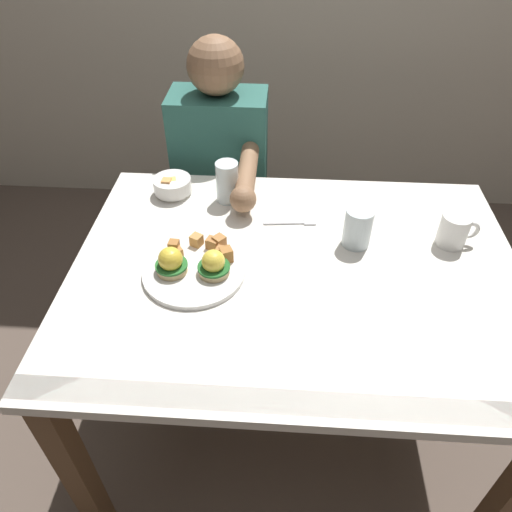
{
  "coord_description": "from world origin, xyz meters",
  "views": [
    {
      "loc": [
        -0.05,
        -0.94,
        1.6
      ],
      "look_at": [
        -0.11,
        0.0,
        0.78
      ],
      "focal_mm": 33.61,
      "sensor_mm": 36.0,
      "label": 1
    }
  ],
  "objects_px": {
    "diner_person": "(221,175)",
    "coffee_mug": "(455,229)",
    "eggs_benedict_plate": "(194,266)",
    "water_glass_far": "(227,184)",
    "fork": "(293,223)",
    "dining_table": "(294,297)",
    "water_glass_near": "(357,229)",
    "fruit_bowl": "(172,186)"
  },
  "relations": [
    {
      "from": "diner_person",
      "to": "coffee_mug",
      "type": "bearing_deg",
      "value": -33.2
    },
    {
      "from": "eggs_benedict_plate",
      "to": "water_glass_far",
      "type": "relative_size",
      "value": 2.07
    },
    {
      "from": "eggs_benedict_plate",
      "to": "fork",
      "type": "relative_size",
      "value": 1.73
    },
    {
      "from": "dining_table",
      "to": "water_glass_near",
      "type": "distance_m",
      "value": 0.26
    },
    {
      "from": "water_glass_near",
      "to": "diner_person",
      "type": "height_order",
      "value": "diner_person"
    },
    {
      "from": "eggs_benedict_plate",
      "to": "fruit_bowl",
      "type": "height_order",
      "value": "eggs_benedict_plate"
    },
    {
      "from": "coffee_mug",
      "to": "diner_person",
      "type": "bearing_deg",
      "value": 146.8
    },
    {
      "from": "fruit_bowl",
      "to": "diner_person",
      "type": "xyz_separation_m",
      "value": [
        0.12,
        0.27,
        -0.12
      ]
    },
    {
      "from": "eggs_benedict_plate",
      "to": "fork",
      "type": "xyz_separation_m",
      "value": [
        0.26,
        0.23,
        -0.02
      ]
    },
    {
      "from": "dining_table",
      "to": "diner_person",
      "type": "relative_size",
      "value": 1.05
    },
    {
      "from": "eggs_benedict_plate",
      "to": "water_glass_far",
      "type": "height_order",
      "value": "water_glass_far"
    },
    {
      "from": "water_glass_far",
      "to": "coffee_mug",
      "type": "bearing_deg",
      "value": -15.09
    },
    {
      "from": "dining_table",
      "to": "fork",
      "type": "height_order",
      "value": "fork"
    },
    {
      "from": "dining_table",
      "to": "eggs_benedict_plate",
      "type": "distance_m",
      "value": 0.3
    },
    {
      "from": "eggs_benedict_plate",
      "to": "fruit_bowl",
      "type": "xyz_separation_m",
      "value": [
        -0.13,
        0.36,
        0.01
      ]
    },
    {
      "from": "dining_table",
      "to": "eggs_benedict_plate",
      "type": "xyz_separation_m",
      "value": [
        -0.27,
        -0.03,
        0.13
      ]
    },
    {
      "from": "fork",
      "to": "water_glass_near",
      "type": "relative_size",
      "value": 1.37
    },
    {
      "from": "water_glass_far",
      "to": "fork",
      "type": "bearing_deg",
      "value": -28.24
    },
    {
      "from": "fork",
      "to": "coffee_mug",
      "type": "bearing_deg",
      "value": -8.24
    },
    {
      "from": "dining_table",
      "to": "coffee_mug",
      "type": "height_order",
      "value": "coffee_mug"
    },
    {
      "from": "diner_person",
      "to": "fruit_bowl",
      "type": "bearing_deg",
      "value": -113.99
    },
    {
      "from": "coffee_mug",
      "to": "fork",
      "type": "relative_size",
      "value": 0.71
    },
    {
      "from": "eggs_benedict_plate",
      "to": "water_glass_far",
      "type": "bearing_deg",
      "value": 81.61
    },
    {
      "from": "fruit_bowl",
      "to": "coffee_mug",
      "type": "height_order",
      "value": "coffee_mug"
    },
    {
      "from": "eggs_benedict_plate",
      "to": "diner_person",
      "type": "bearing_deg",
      "value": 90.98
    },
    {
      "from": "water_glass_near",
      "to": "fruit_bowl",
      "type": "bearing_deg",
      "value": 158.9
    },
    {
      "from": "dining_table",
      "to": "coffee_mug",
      "type": "distance_m",
      "value": 0.48
    },
    {
      "from": "fork",
      "to": "water_glass_far",
      "type": "height_order",
      "value": "water_glass_far"
    },
    {
      "from": "water_glass_near",
      "to": "water_glass_far",
      "type": "xyz_separation_m",
      "value": [
        -0.38,
        0.19,
        0.01
      ]
    },
    {
      "from": "water_glass_far",
      "to": "diner_person",
      "type": "xyz_separation_m",
      "value": [
        -0.06,
        0.29,
        -0.15
      ]
    },
    {
      "from": "water_glass_far",
      "to": "eggs_benedict_plate",
      "type": "bearing_deg",
      "value": -98.39
    },
    {
      "from": "water_glass_near",
      "to": "diner_person",
      "type": "distance_m",
      "value": 0.67
    },
    {
      "from": "water_glass_near",
      "to": "fork",
      "type": "bearing_deg",
      "value": 154.86
    },
    {
      "from": "diner_person",
      "to": "eggs_benedict_plate",
      "type": "bearing_deg",
      "value": -89.02
    },
    {
      "from": "water_glass_far",
      "to": "dining_table",
      "type": "bearing_deg",
      "value": -55.23
    },
    {
      "from": "coffee_mug",
      "to": "diner_person",
      "type": "height_order",
      "value": "diner_person"
    },
    {
      "from": "water_glass_near",
      "to": "water_glass_far",
      "type": "distance_m",
      "value": 0.43
    },
    {
      "from": "dining_table",
      "to": "water_glass_near",
      "type": "relative_size",
      "value": 10.51
    },
    {
      "from": "fork",
      "to": "water_glass_far",
      "type": "xyz_separation_m",
      "value": [
        -0.21,
        0.11,
        0.06
      ]
    },
    {
      "from": "dining_table",
      "to": "fork",
      "type": "distance_m",
      "value": 0.23
    },
    {
      "from": "dining_table",
      "to": "water_glass_far",
      "type": "bearing_deg",
      "value": 124.77
    },
    {
      "from": "dining_table",
      "to": "water_glass_far",
      "type": "xyz_separation_m",
      "value": [
        -0.22,
        0.31,
        0.17
      ]
    }
  ]
}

